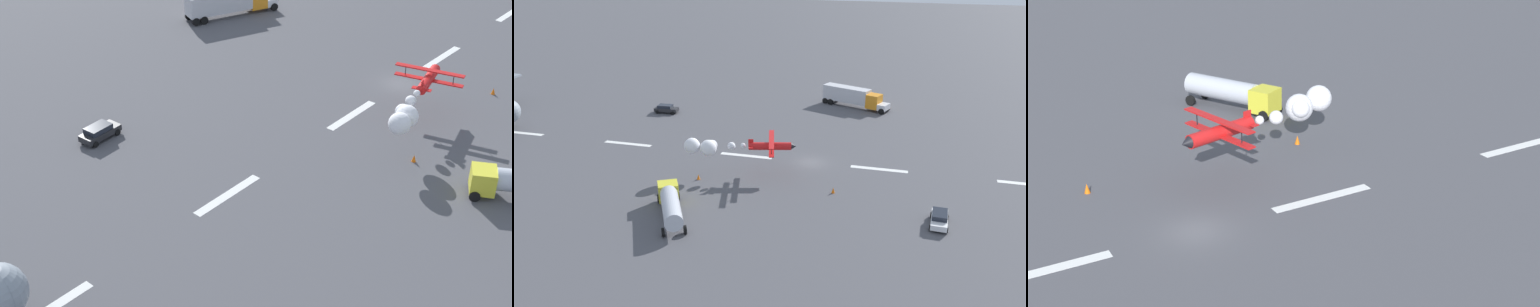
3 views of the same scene
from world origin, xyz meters
The scene contains 8 objects.
ground_plane centered at (0.00, 0.00, 0.00)m, with size 440.00×440.00×0.00m, color #4C4C51.
runway_stripe_4 centered at (-9.83, 0.00, 0.01)m, with size 8.00×0.90×0.01m, color white.
runway_stripe_5 centered at (9.83, 0.00, 0.01)m, with size 8.00×0.90×0.01m, color white.
runway_stripe_6 centered at (29.50, 0.00, 0.01)m, with size 8.00×0.90×0.01m, color white.
stunt_biplane_red centered at (11.12, 7.49, 4.16)m, with size 14.83×7.51×2.50m.
fuel_tanker_truck centered at (12.66, 20.45, 1.75)m, with size 6.98×9.74×2.90m.
traffic_cone_near centered at (-4.70, 9.26, 0.38)m, with size 0.44×0.44×0.75m, color orange.
traffic_cone_far centered at (13.54, 9.82, 0.38)m, with size 0.44×0.44×0.75m, color orange.
Camera 3 is at (-15.97, -39.70, 23.57)m, focal length 51.20 mm.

